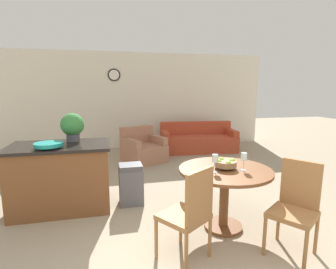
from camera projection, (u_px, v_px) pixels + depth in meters
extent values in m
cube|color=silver|center=(131.00, 101.00, 7.49)|extent=(8.00, 0.06, 2.70)
cylinder|color=black|center=(114.00, 75.00, 7.22)|extent=(0.34, 0.02, 0.34)
cylinder|color=white|center=(114.00, 75.00, 7.21)|extent=(0.27, 0.01, 0.27)
cylinder|color=brown|center=(223.00, 226.00, 3.24)|extent=(0.46, 0.46, 0.04)
cylinder|color=brown|center=(224.00, 198.00, 3.17)|extent=(0.11, 0.11, 0.68)
cylinder|color=brown|center=(225.00, 170.00, 3.11)|extent=(1.10, 1.10, 0.03)
cylinder|color=#9E6B3D|center=(156.00, 239.00, 2.62)|extent=(0.04, 0.04, 0.42)
cylinder|color=#9E6B3D|center=(181.00, 224.00, 2.90)|extent=(0.04, 0.04, 0.42)
cylinder|color=#9E6B3D|center=(186.00, 255.00, 2.37)|extent=(0.04, 0.04, 0.42)
cylinder|color=#9E6B3D|center=(210.00, 238.00, 2.65)|extent=(0.04, 0.04, 0.42)
cube|color=#9E6B3D|center=(183.00, 217.00, 2.59)|extent=(0.58, 0.58, 0.05)
cube|color=#9E6B3D|center=(200.00, 196.00, 2.42)|extent=(0.34, 0.25, 0.50)
cylinder|color=#9E6B3D|center=(305.00, 252.00, 2.42)|extent=(0.04, 0.04, 0.42)
cylinder|color=#9E6B3D|center=(265.00, 236.00, 2.67)|extent=(0.04, 0.04, 0.42)
cylinder|color=#9E6B3D|center=(316.00, 235.00, 2.70)|extent=(0.04, 0.04, 0.42)
cylinder|color=#9E6B3D|center=(278.00, 222.00, 2.95)|extent=(0.04, 0.04, 0.42)
cube|color=#9E6B3D|center=(292.00, 214.00, 2.64)|extent=(0.58, 0.58, 0.05)
cube|color=#9E6B3D|center=(301.00, 183.00, 2.73)|extent=(0.25, 0.34, 0.50)
cylinder|color=olive|center=(225.00, 167.00, 3.11)|extent=(0.10, 0.10, 0.03)
cylinder|color=olive|center=(225.00, 164.00, 3.10)|extent=(0.26, 0.26, 0.07)
sphere|color=#99C142|center=(232.00, 161.00, 3.11)|extent=(0.08, 0.08, 0.08)
sphere|color=#99C142|center=(221.00, 160.00, 3.17)|extent=(0.08, 0.08, 0.08)
sphere|color=#99C142|center=(219.00, 162.00, 3.08)|extent=(0.08, 0.08, 0.08)
sphere|color=#99C142|center=(228.00, 164.00, 3.01)|extent=(0.08, 0.08, 0.08)
cylinder|color=silver|center=(215.00, 172.00, 2.97)|extent=(0.06, 0.06, 0.01)
cylinder|color=silver|center=(215.00, 167.00, 2.96)|extent=(0.01, 0.01, 0.12)
cylinder|color=silver|center=(215.00, 158.00, 2.94)|extent=(0.07, 0.07, 0.09)
cylinder|color=silver|center=(243.00, 170.00, 3.04)|extent=(0.06, 0.06, 0.01)
cylinder|color=silver|center=(243.00, 165.00, 3.03)|extent=(0.01, 0.01, 0.12)
cylinder|color=silver|center=(244.00, 157.00, 3.02)|extent=(0.07, 0.07, 0.09)
cube|color=brown|center=(62.00, 178.00, 3.70)|extent=(1.29, 0.77, 0.89)
cube|color=black|center=(60.00, 146.00, 3.62)|extent=(1.35, 0.83, 0.04)
cylinder|color=teal|center=(49.00, 147.00, 3.40)|extent=(0.13, 0.13, 0.02)
cylinder|color=teal|center=(49.00, 144.00, 3.39)|extent=(0.36, 0.36, 0.05)
cylinder|color=#4C4C51|center=(73.00, 137.00, 3.86)|extent=(0.19, 0.19, 0.12)
sphere|color=#387F3D|center=(72.00, 125.00, 3.82)|extent=(0.33, 0.33, 0.33)
cube|color=#56565B|center=(131.00, 186.00, 3.88)|extent=(0.34, 0.31, 0.53)
cube|color=#49494E|center=(131.00, 167.00, 3.83)|extent=(0.33, 0.30, 0.07)
cube|color=#B24228|center=(198.00, 143.00, 7.19)|extent=(2.09, 1.07, 0.42)
cube|color=#B24228|center=(195.00, 128.00, 7.46)|extent=(2.03, 0.38, 0.35)
cube|color=#B24228|center=(165.00, 142.00, 7.06)|extent=(0.23, 0.82, 0.58)
cube|color=#B24228|center=(231.00, 140.00, 7.31)|extent=(0.23, 0.82, 0.58)
cube|color=#A87056|center=(144.00, 153.00, 6.17)|extent=(1.10, 1.11, 0.40)
cube|color=#A87056|center=(137.00, 134.00, 6.37)|extent=(0.84, 0.50, 0.40)
cube|color=#A87056|center=(131.00, 151.00, 5.95)|extent=(0.43, 0.78, 0.58)
cube|color=#A87056|center=(156.00, 147.00, 6.36)|extent=(0.43, 0.78, 0.58)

